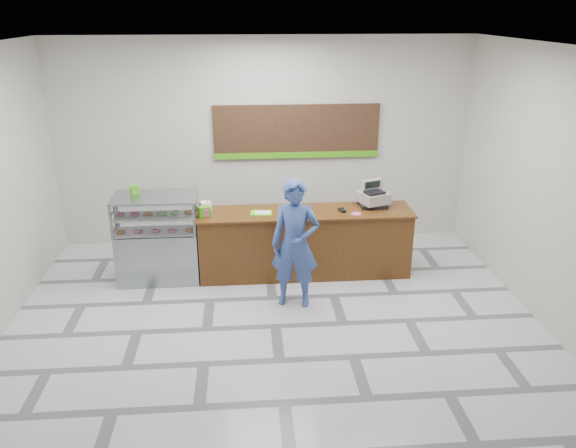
{
  "coord_description": "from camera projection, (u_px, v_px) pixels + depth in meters",
  "views": [
    {
      "loc": [
        -0.35,
        -6.36,
        3.91
      ],
      "look_at": [
        0.24,
        0.9,
        1.08
      ],
      "focal_mm": 35.0,
      "sensor_mm": 36.0,
      "label": 1
    }
  ],
  "objects": [
    {
      "name": "floor",
      "position": [
        276.0,
        326.0,
        7.35
      ],
      "size": [
        7.0,
        7.0,
        0.0
      ],
      "primitive_type": "plane",
      "color": "silver",
      "rests_on": "ground"
    },
    {
      "name": "back_wall",
      "position": [
        264.0,
        143.0,
        9.5
      ],
      "size": [
        7.0,
        0.0,
        7.0
      ],
      "primitive_type": "plane",
      "rotation": [
        1.57,
        0.0,
        0.0
      ],
      "color": "beige",
      "rests_on": "floor"
    },
    {
      "name": "ceiling",
      "position": [
        273.0,
        47.0,
        6.08
      ],
      "size": [
        7.0,
        7.0,
        0.0
      ],
      "primitive_type": "plane",
      "rotation": [
        3.14,
        0.0,
        0.0
      ],
      "color": "silver",
      "rests_on": "back_wall"
    },
    {
      "name": "sales_counter",
      "position": [
        305.0,
        242.0,
        8.65
      ],
      "size": [
        3.26,
        0.76,
        1.03
      ],
      "color": "#593514",
      "rests_on": "floor"
    },
    {
      "name": "display_case",
      "position": [
        158.0,
        237.0,
        8.42
      ],
      "size": [
        1.22,
        0.72,
        1.33
      ],
      "color": "gray",
      "rests_on": "floor"
    },
    {
      "name": "menu_board",
      "position": [
        297.0,
        132.0,
        9.44
      ],
      "size": [
        2.8,
        0.06,
        0.9
      ],
      "color": "black",
      "rests_on": "back_wall"
    },
    {
      "name": "cash_register",
      "position": [
        373.0,
        197.0,
        8.65
      ],
      "size": [
        0.53,
        0.54,
        0.38
      ],
      "rotation": [
        0.0,
        0.0,
        0.36
      ],
      "color": "black",
      "rests_on": "sales_counter"
    },
    {
      "name": "card_terminal",
      "position": [
        342.0,
        210.0,
        8.44
      ],
      "size": [
        0.11,
        0.17,
        0.04
      ],
      "primitive_type": "cube",
      "rotation": [
        0.0,
        0.0,
        0.27
      ],
      "color": "black",
      "rests_on": "sales_counter"
    },
    {
      "name": "serving_tray",
      "position": [
        261.0,
        213.0,
        8.36
      ],
      "size": [
        0.34,
        0.26,
        0.02
      ],
      "rotation": [
        0.0,
        0.0,
        -0.12
      ],
      "color": "#5FDB0D",
      "rests_on": "sales_counter"
    },
    {
      "name": "napkin_box",
      "position": [
        205.0,
        206.0,
        8.47
      ],
      "size": [
        0.2,
        0.2,
        0.13
      ],
      "primitive_type": "cube",
      "rotation": [
        0.0,
        0.0,
        0.36
      ],
      "color": "white",
      "rests_on": "sales_counter"
    },
    {
      "name": "straw_cup",
      "position": [
        208.0,
        209.0,
        8.4
      ],
      "size": [
        0.07,
        0.07,
        0.11
      ],
      "primitive_type": "cylinder",
      "color": "silver",
      "rests_on": "sales_counter"
    },
    {
      "name": "promo_box",
      "position": [
        204.0,
        211.0,
        8.22
      ],
      "size": [
        0.2,
        0.16,
        0.15
      ],
      "primitive_type": "cube",
      "rotation": [
        0.0,
        0.0,
        0.3
      ],
      "color": "#44A711",
      "rests_on": "sales_counter"
    },
    {
      "name": "donut_decal",
      "position": [
        356.0,
        214.0,
        8.35
      ],
      "size": [
        0.16,
        0.16,
        0.0
      ],
      "primitive_type": "cylinder",
      "color": "#DA5090",
      "rests_on": "sales_counter"
    },
    {
      "name": "green_cup_left",
      "position": [
        133.0,
        190.0,
        8.23
      ],
      "size": [
        0.08,
        0.08,
        0.13
      ],
      "primitive_type": "cylinder",
      "color": "#44A711",
      "rests_on": "display_case"
    },
    {
      "name": "green_cup_right",
      "position": [
        136.0,
        189.0,
        8.3
      ],
      "size": [
        0.08,
        0.08,
        0.13
      ],
      "primitive_type": "cylinder",
      "color": "#44A711",
      "rests_on": "display_case"
    },
    {
      "name": "customer",
      "position": [
        295.0,
        244.0,
        7.61
      ],
      "size": [
        0.73,
        0.55,
        1.81
      ],
      "primitive_type": "imported",
      "rotation": [
        0.0,
        0.0,
        -0.2
      ],
      "color": "#344C90",
      "rests_on": "floor"
    }
  ]
}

